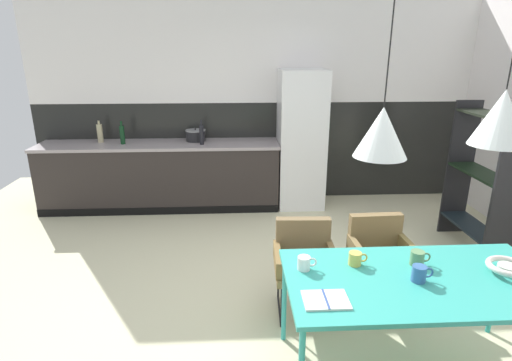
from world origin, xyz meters
TOP-DOWN VIEW (x-y plane):
  - ground_plane at (0.00, 0.00)m, footprint 7.95×7.95m
  - back_wall_splashback_dark at (0.00, 2.90)m, footprint 6.12×0.12m
  - back_wall_panel_upper at (0.00, 2.90)m, footprint 6.12×0.12m
  - kitchen_counter at (-1.34, 2.54)m, footprint 3.18×0.63m
  - refrigerator_column at (0.56, 2.54)m, footprint 0.61×0.60m
  - dining_table at (0.82, -0.64)m, footprint 1.68×0.85m
  - armchair_near_window at (0.23, 0.15)m, footprint 0.51×0.49m
  - armchair_head_of_table at (0.88, 0.22)m, footprint 0.51×0.49m
  - fruit_bowl at (1.39, -0.61)m, footprint 0.25×0.25m
  - open_book at (0.17, -0.84)m, footprint 0.26×0.20m
  - mug_white_ceramic at (0.46, -0.45)m, footprint 0.13×0.08m
  - mug_glass_clear at (0.86, -0.48)m, footprint 0.14×0.09m
  - mug_short_terracotta at (0.79, -0.67)m, footprint 0.13×0.09m
  - mug_dark_espresso at (0.11, -0.49)m, footprint 0.13×0.08m
  - cooking_pot at (-0.86, 2.66)m, footprint 0.27×0.27m
  - bottle_vinegar_dark at (-1.80, 2.52)m, footprint 0.06×0.06m
  - bottle_spice_small at (-0.76, 2.44)m, footprint 0.06×0.06m
  - bottle_oil_tall at (-2.12, 2.64)m, footprint 0.07×0.07m
  - open_shelf_unit at (2.24, 1.11)m, footprint 0.30×0.90m
  - pendant_lamp_over_table_near at (0.48, -0.64)m, footprint 0.30×0.30m
  - pendant_lamp_over_table_far at (1.15, -0.62)m, footprint 0.31×0.31m

SIDE VIEW (x-z plane):
  - ground_plane at x=0.00m, z-range 0.00..0.00m
  - kitchen_counter at x=-1.34m, z-range 0.00..0.90m
  - armchair_near_window at x=0.23m, z-range 0.10..0.86m
  - armchair_head_of_table at x=0.88m, z-range 0.11..0.87m
  - back_wall_splashback_dark at x=0.00m, z-range 0.00..1.38m
  - dining_table at x=0.82m, z-range 0.33..1.06m
  - open_book at x=0.17m, z-range 0.74..0.75m
  - fruit_bowl at x=1.39m, z-range 0.75..0.81m
  - mug_white_ceramic at x=0.46m, z-range 0.74..0.83m
  - mug_dark_espresso at x=0.11m, z-range 0.74..0.83m
  - mug_glass_clear at x=0.86m, z-range 0.74..0.84m
  - mug_short_terracotta at x=0.79m, z-range 0.74..0.84m
  - open_shelf_unit at x=2.24m, z-range 0.03..1.59m
  - refrigerator_column at x=0.56m, z-range 0.00..1.84m
  - cooking_pot at x=-0.86m, z-range 0.88..1.06m
  - bottle_oil_tall at x=-2.12m, z-range 0.88..1.17m
  - bottle_vinegar_dark at x=-1.80m, z-range 0.87..1.18m
  - bottle_spice_small at x=-0.76m, z-range 0.87..1.19m
  - pendant_lamp_over_table_near at x=0.48m, z-range 1.07..2.26m
  - pendant_lamp_over_table_far at x=1.15m, z-range 1.17..2.30m
  - back_wall_panel_upper at x=0.00m, z-range 1.38..2.76m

